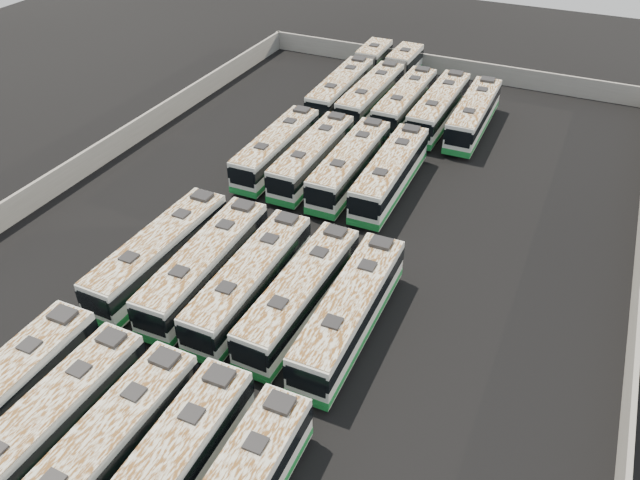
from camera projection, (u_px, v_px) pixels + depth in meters
The scene contains 19 objects.
ground at pixel (314, 239), 47.21m from camera, with size 140.00×140.00×0.00m, color black.
perimeter_wall at pixel (314, 227), 46.56m from camera, with size 45.20×73.20×2.20m.
bus_front_left at pixel (47, 427), 31.21m from camera, with size 2.87×12.48×3.50m.
bus_front_center at pixel (102, 453), 29.95m from camera, with size 2.89×12.56×3.53m.
bus_front_right at pixel (162, 480), 28.74m from camera, with size 2.92×12.83×3.61m.
bus_midfront_far_left at pixel (160, 253), 42.75m from camera, with size 2.97×12.81×3.60m.
bus_midfront_left at pixel (206, 266), 41.61m from camera, with size 3.00×12.84×3.60m.
bus_midfront_center at pixel (251, 281), 40.38m from camera, with size 2.75×12.66×3.57m.
bus_midfront_right at pixel (300, 295), 39.30m from camera, with size 2.93×12.54×3.52m.
bus_midfront_far_right at pixel (350, 312), 37.96m from camera, with size 2.89×12.84×3.61m.
bus_midback_far_left at pixel (277, 149), 55.16m from camera, with size 2.74×12.40×3.49m.
bus_midback_left at pixel (313, 157), 53.93m from camera, with size 2.75×12.52×3.52m.
bus_midback_center at pixel (350, 165), 52.69m from camera, with size 2.86×12.79×3.60m.
bus_midback_right at pixel (390, 173), 51.54m from camera, with size 2.95×12.88×3.62m.
bus_back_far_left at pixel (352, 79), 68.10m from camera, with size 3.19×19.81×3.58m.
bus_back_left at pixel (383, 84), 66.83m from camera, with size 2.83×19.88×3.60m.
bus_back_center at pixel (405, 102), 63.14m from camera, with size 2.77×12.75×3.59m.
bus_back_right at pixel (439, 107), 61.98m from camera, with size 2.90×13.02×3.66m.
bus_back_far_right at pixel (474, 115), 60.73m from camera, with size 2.83×12.78×3.59m.
Camera 1 is at (16.46, -34.46, 27.76)m, focal length 35.00 mm.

